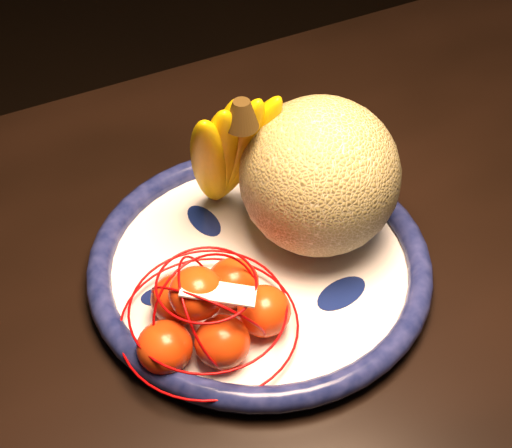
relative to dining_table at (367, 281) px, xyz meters
name	(u,v)px	position (x,y,z in m)	size (l,w,h in m)	color
dining_table	(367,281)	(0.00, 0.00, 0.00)	(1.51, 0.96, 0.73)	black
fruit_bowl	(260,265)	(-0.15, 0.00, 0.09)	(0.38, 0.38, 0.03)	white
cantaloupe	(320,176)	(-0.07, 0.02, 0.18)	(0.18, 0.18, 0.18)	olive
banana_bunch	(227,149)	(-0.15, 0.09, 0.20)	(0.14, 0.13, 0.21)	#E0A806
mandarin_bag	(210,312)	(-0.23, -0.06, 0.12)	(0.21, 0.21, 0.12)	#FF4617
price_tag	(218,292)	(-0.23, -0.08, 0.17)	(0.07, 0.03, 0.00)	white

